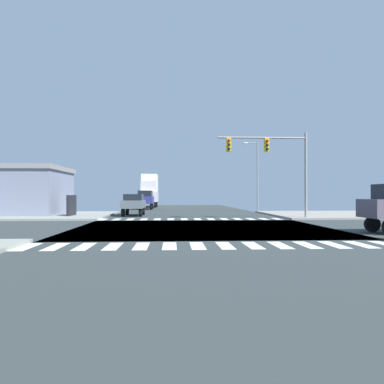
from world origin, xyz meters
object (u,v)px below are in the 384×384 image
Objects in this scene: bank_building at (0,191)px; box_truck_queued_1 at (150,190)px; traffic_signal_mast at (272,155)px; street_lamp at (255,169)px; suv_nearside_1 at (146,198)px; sedan_crossing_1 at (134,203)px.

box_truck_queued_1 reaches higher than bank_building.
traffic_signal_mast is at bearing -15.38° from bank_building.
street_lamp is at bearing 18.50° from bank_building.
suv_nearside_1 is (-10.77, 19.88, -3.40)m from traffic_signal_mast.
box_truck_queued_1 is (-0.00, 23.02, 1.45)m from sedan_crossing_1.
sedan_crossing_1 is at bearing -144.35° from street_lamp.
traffic_signal_mast is at bearing 153.96° from sedan_crossing_1.
street_lamp reaches higher than box_truck_queued_1.
bank_building is at bearing 61.89° from box_truck_queued_1.
street_lamp reaches higher than sedan_crossing_1.
suv_nearside_1 is at bearing 49.23° from bank_building.
bank_building is (-22.56, 6.21, -2.64)m from traffic_signal_mast.
traffic_signal_mast is 1.57× the size of sedan_crossing_1.
street_lamp is 16.12m from sedan_crossing_1.
street_lamp is 0.62× the size of bank_building.
box_truck_queued_1 is at bearing 61.89° from bank_building.
traffic_signal_mast is at bearing -97.92° from street_lamp.
box_truck_queued_1 reaches higher than sedan_crossing_1.
traffic_signal_mast is at bearing 118.44° from suv_nearside_1.
traffic_signal_mast is 0.53× the size of bank_building.
bank_building is (-24.57, -8.22, -2.54)m from street_lamp.
box_truck_queued_1 is at bearing 132.68° from street_lamp.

